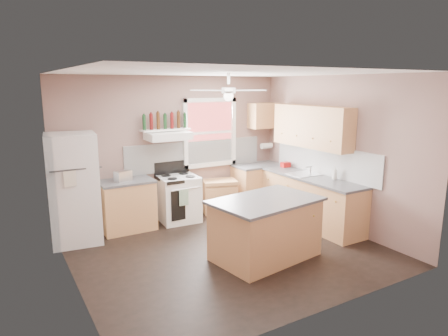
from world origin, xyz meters
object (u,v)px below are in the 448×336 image
cart (220,196)px  island (265,230)px  stove (179,199)px  refrigerator (74,189)px  toaster (123,176)px

cart → island: (-0.49, -2.23, 0.10)m
stove → refrigerator: bearing=-173.2°
stove → island: (0.44, -2.16, 0.00)m
refrigerator → island: (2.30, -2.07, -0.46)m
stove → island: 2.20m
refrigerator → island: bearing=-34.9°
toaster → island: size_ratio=0.19×
stove → cart: (0.93, 0.07, -0.10)m
toaster → cart: (1.96, 0.08, -0.66)m
cart → island: 2.29m
toaster → island: (1.47, -2.15, -0.56)m
stove → cart: 0.94m
cart → island: bearing=-85.2°
toaster → stove: bearing=-21.2°
toaster → stove: (1.03, 0.00, -0.56)m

